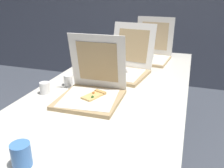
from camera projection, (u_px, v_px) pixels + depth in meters
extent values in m
cube|color=silver|center=(116.00, 86.00, 1.64)|extent=(0.94, 2.04, 0.03)
cylinder|color=#38383D|center=(107.00, 82.00, 2.73)|extent=(0.04, 0.04, 0.69)
cylinder|color=#38383D|center=(180.00, 91.00, 2.50)|extent=(0.04, 0.04, 0.69)
cube|color=tan|center=(90.00, 99.00, 1.38)|extent=(0.36, 0.36, 0.02)
cube|color=silver|center=(89.00, 98.00, 1.37)|extent=(0.34, 0.34, 0.00)
cube|color=white|center=(98.00, 62.00, 1.44)|extent=(0.35, 0.08, 0.34)
cube|color=tan|center=(97.00, 62.00, 1.44)|extent=(0.25, 0.05, 0.25)
cube|color=#E0B266|center=(93.00, 96.00, 1.38)|extent=(0.11, 0.15, 0.01)
cube|color=tan|center=(100.00, 92.00, 1.43)|extent=(0.08, 0.05, 0.02)
sphere|color=orange|center=(93.00, 93.00, 1.40)|extent=(0.02, 0.02, 0.02)
sphere|color=#2D6628|center=(93.00, 97.00, 1.35)|extent=(0.02, 0.02, 0.02)
cube|color=tan|center=(121.00, 75.00, 1.78)|extent=(0.39, 0.39, 0.02)
cube|color=silver|center=(120.00, 73.00, 1.78)|extent=(0.33, 0.33, 0.00)
cube|color=white|center=(133.00, 45.00, 1.90)|extent=(0.36, 0.14, 0.34)
cube|color=tan|center=(133.00, 46.00, 1.89)|extent=(0.26, 0.10, 0.24)
cylinder|color=white|center=(127.00, 69.00, 1.78)|extent=(0.03, 0.03, 0.00)
cylinder|color=white|center=(128.00, 71.00, 1.78)|extent=(0.01, 0.00, 0.03)
cylinder|color=white|center=(126.00, 70.00, 1.79)|extent=(0.00, 0.00, 0.03)
cylinder|color=white|center=(126.00, 71.00, 1.78)|extent=(0.00, 0.00, 0.03)
cube|color=tan|center=(148.00, 60.00, 2.17)|extent=(0.38, 0.38, 0.02)
cube|color=silver|center=(149.00, 59.00, 2.16)|extent=(0.34, 0.34, 0.00)
cube|color=white|center=(155.00, 36.00, 2.26)|extent=(0.35, 0.06, 0.35)
cube|color=tan|center=(155.00, 36.00, 2.25)|extent=(0.25, 0.04, 0.25)
cylinder|color=white|center=(152.00, 55.00, 2.16)|extent=(0.03, 0.03, 0.00)
cylinder|color=white|center=(153.00, 57.00, 2.17)|extent=(0.01, 0.00, 0.03)
cylinder|color=white|center=(152.00, 56.00, 2.18)|extent=(0.01, 0.00, 0.03)
cylinder|color=white|center=(152.00, 57.00, 2.16)|extent=(0.01, 0.00, 0.03)
cylinder|color=white|center=(68.00, 80.00, 1.60)|extent=(0.06, 0.06, 0.07)
cylinder|color=white|center=(79.00, 71.00, 1.79)|extent=(0.06, 0.06, 0.07)
cylinder|color=white|center=(45.00, 88.00, 1.48)|extent=(0.06, 0.06, 0.07)
cylinder|color=#477FCC|center=(21.00, 155.00, 0.86)|extent=(0.07, 0.07, 0.09)
cube|color=white|center=(103.00, 167.00, 0.86)|extent=(0.13, 0.13, 0.00)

